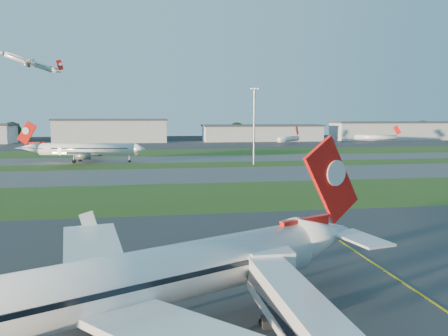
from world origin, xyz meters
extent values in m
plane|color=black|center=(0.00, 0.00, 0.00)|extent=(700.00, 700.00, 0.00)
cube|color=#333335|center=(0.00, 0.00, 0.01)|extent=(300.00, 70.00, 0.01)
cube|color=#3B531B|center=(0.00, 52.00, 0.01)|extent=(300.00, 34.00, 0.01)
cube|color=#515154|center=(0.00, 85.00, 0.01)|extent=(300.00, 32.00, 0.01)
cube|color=#3B531B|center=(0.00, 110.00, 0.01)|extent=(300.00, 18.00, 0.01)
cube|color=#515154|center=(0.00, 132.00, 0.01)|extent=(300.00, 26.00, 0.01)
cube|color=#3B531B|center=(0.00, 165.00, 0.01)|extent=(300.00, 40.00, 0.01)
cube|color=#333335|center=(0.00, 225.00, 0.01)|extent=(400.00, 80.00, 0.01)
cube|color=gold|center=(5.00, 0.00, 0.00)|extent=(0.25, 60.00, 0.02)
cube|color=white|center=(-9.50, -2.60, 4.00)|extent=(3.40, 3.00, 3.00)
cylinder|color=gray|center=(-9.50, -4.50, 1.60)|extent=(0.70, 0.70, 3.20)
cube|color=black|center=(-9.50, -4.50, 0.35)|extent=(2.20, 1.20, 0.70)
cylinder|color=white|center=(-21.03, -6.04, 4.56)|extent=(31.35, 17.26, 4.13)
cube|color=red|center=(-2.26, 2.51, 10.10)|extent=(6.57, 3.27, 8.22)
cube|color=white|center=(-23.64, 2.31, 4.02)|extent=(7.77, 16.90, 1.68)
cylinder|color=slate|center=(-24.13, -0.54, 2.82)|extent=(5.18, 4.16, 2.50)
cylinder|color=white|center=(-41.45, 124.85, 4.76)|extent=(34.19, 10.46, 4.30)
cube|color=red|center=(-62.61, 128.80, 10.53)|extent=(7.30, 1.74, 8.57)
cube|color=white|center=(-40.91, 133.97, 4.19)|extent=(6.10, 17.26, 1.75)
cube|color=white|center=(-44.23, 116.15, 4.19)|extent=(11.70, 17.57, 1.75)
cylinder|color=slate|center=(-39.69, 131.21, 2.95)|extent=(5.15, 3.43, 2.61)
cylinder|color=slate|center=(-42.10, 118.29, 2.95)|extent=(5.15, 3.43, 2.61)
cylinder|color=white|center=(-80.00, 202.81, 43.80)|extent=(22.50, 8.31, 2.85)
cube|color=red|center=(-66.19, 206.32, 47.63)|extent=(4.78, 1.45, 5.68)
cube|color=white|center=(-77.79, 197.18, 43.43)|extent=(8.30, 11.50, 1.16)
cube|color=white|center=(-80.75, 208.80, 43.43)|extent=(3.43, 11.26, 1.16)
cylinder|color=slate|center=(-79.29, 198.50, 42.60)|extent=(3.48, 2.45, 1.72)
cylinder|color=slate|center=(-81.44, 206.93, 42.60)|extent=(3.48, 2.45, 1.72)
cylinder|color=white|center=(61.21, 215.70, 3.20)|extent=(19.53, 21.68, 3.20)
cube|color=red|center=(69.77, 225.49, 8.00)|extent=(3.63, 4.09, 6.16)
cylinder|color=white|center=(124.12, 229.06, 3.20)|extent=(24.81, 14.17, 3.20)
cube|color=red|center=(135.83, 223.41, 8.00)|extent=(4.79, 2.52, 6.16)
cylinder|color=gray|center=(15.00, 108.00, 12.50)|extent=(0.60, 0.60, 25.00)
cube|color=gray|center=(15.00, 108.00, 25.40)|extent=(3.20, 0.50, 0.80)
cube|color=#FFF2CC|center=(15.00, 108.00, 25.40)|extent=(2.80, 0.70, 0.35)
cube|color=#ADB1B6|center=(-45.00, 255.00, 7.00)|extent=(70.00, 22.00, 14.00)
cube|color=#383A3F|center=(-45.00, 255.00, 14.60)|extent=(71.40, 23.00, 1.20)
cube|color=#ADB1B6|center=(55.00, 255.00, 5.00)|extent=(80.00, 22.00, 10.00)
cube|color=#383A3F|center=(55.00, 255.00, 10.60)|extent=(81.60, 23.00, 1.20)
cube|color=#ADB1B6|center=(155.00, 255.00, 6.00)|extent=(95.00, 22.00, 12.00)
cube|color=#383A3F|center=(155.00, 255.00, 12.60)|extent=(96.90, 23.00, 1.20)
cylinder|color=black|center=(-110.00, 270.00, 2.20)|extent=(1.00, 1.00, 4.40)
sphere|color=black|center=(-110.00, 270.00, 7.15)|extent=(12.10, 12.10, 12.10)
cylinder|color=black|center=(-20.00, 266.00, 1.80)|extent=(1.00, 1.00, 3.60)
sphere|color=black|center=(-20.00, 266.00, 5.85)|extent=(9.90, 9.90, 9.90)
cylinder|color=black|center=(40.00, 269.00, 2.10)|extent=(1.00, 1.00, 4.20)
sphere|color=black|center=(40.00, 269.00, 6.83)|extent=(11.55, 11.55, 11.55)
cylinder|color=black|center=(115.00, 267.00, 1.90)|extent=(1.00, 1.00, 3.80)
sphere|color=black|center=(115.00, 267.00, 6.17)|extent=(10.45, 10.45, 10.45)
cylinder|color=black|center=(185.00, 271.00, 2.30)|extent=(1.00, 1.00, 4.60)
sphere|color=black|center=(185.00, 271.00, 7.48)|extent=(12.65, 12.65, 12.65)
camera|label=1|loc=(-18.41, -35.14, 15.79)|focal=35.00mm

